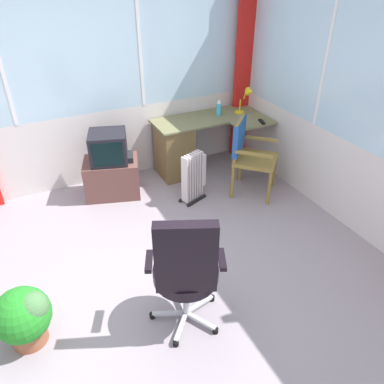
{
  "coord_description": "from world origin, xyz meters",
  "views": [
    {
      "loc": [
        -0.7,
        -2.2,
        2.52
      ],
      "look_at": [
        0.64,
        0.55,
        0.57
      ],
      "focal_mm": 34.62,
      "sensor_mm": 36.0,
      "label": 1
    }
  ],
  "objects": [
    {
      "name": "office_chair",
      "position": [
        0.11,
        -0.44,
        0.62
      ],
      "size": [
        0.63,
        0.6,
        1.11
      ],
      "color": "#B7B7BF",
      "rests_on": "ground"
    },
    {
      "name": "space_heater",
      "position": [
        0.99,
        1.2,
        0.31
      ],
      "size": [
        0.37,
        0.27,
        0.62
      ],
      "color": "silver",
      "rests_on": "ground"
    },
    {
      "name": "ground",
      "position": [
        0.0,
        0.0,
        -0.03
      ],
      "size": [
        5.52,
        5.31,
        0.06
      ],
      "primitive_type": "cube",
      "color": "gray"
    },
    {
      "name": "desk",
      "position": [
        1.1,
        1.85,
        0.4
      ],
      "size": [
        1.45,
        0.82,
        0.73
      ],
      "color": "olive",
      "rests_on": "ground"
    },
    {
      "name": "potted_plant",
      "position": [
        -1.02,
        -0.03,
        0.28
      ],
      "size": [
        0.42,
        0.42,
        0.5
      ],
      "color": "#965238",
      "rests_on": "ground"
    },
    {
      "name": "curtain_corner",
      "position": [
        2.16,
        2.06,
        1.24
      ],
      "size": [
        0.26,
        0.08,
        2.49
      ],
      "primitive_type": "cube",
      "rotation": [
        0.0,
        0.0,
        0.05
      ],
      "color": "red",
      "rests_on": "ground"
    },
    {
      "name": "wooden_armchair",
      "position": [
        1.63,
        1.1,
        0.59
      ],
      "size": [
        0.68,
        0.68,
        0.94
      ],
      "color": "olive",
      "rests_on": "ground"
    },
    {
      "name": "tv_on_stand",
      "position": [
        0.15,
        1.74,
        0.36
      ],
      "size": [
        0.74,
        0.61,
        0.82
      ],
      "color": "brown",
      "rests_on": "ground"
    },
    {
      "name": "spray_bottle",
      "position": [
        1.69,
        1.87,
        0.83
      ],
      "size": [
        0.06,
        0.06,
        0.22
      ],
      "color": "#41B8E4",
      "rests_on": "desk"
    },
    {
      "name": "east_window_panel",
      "position": [
        2.29,
        -0.0,
        1.29
      ],
      "size": [
        0.07,
        4.31,
        2.59
      ],
      "color": "silver",
      "rests_on": "ground"
    },
    {
      "name": "tv_remote",
      "position": [
        2.05,
        1.4,
        0.74
      ],
      "size": [
        0.08,
        0.16,
        0.02
      ],
      "primitive_type": "cube",
      "rotation": [
        0.0,
        0.0,
        -0.26
      ],
      "color": "black",
      "rests_on": "desk"
    },
    {
      "name": "desk_lamp",
      "position": [
        2.06,
        1.77,
        0.96
      ],
      "size": [
        0.23,
        0.2,
        0.36
      ],
      "color": "yellow",
      "rests_on": "desk"
    },
    {
      "name": "north_window_panel",
      "position": [
        -0.0,
        2.19,
        1.29
      ],
      "size": [
        4.52,
        0.07,
        2.59
      ],
      "color": "silver",
      "rests_on": "ground"
    }
  ]
}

